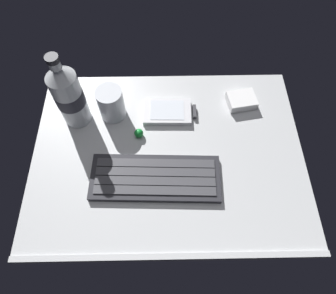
# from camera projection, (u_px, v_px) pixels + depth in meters

# --- Properties ---
(ground_plane) EXTENTS (0.64, 0.48, 0.03)m
(ground_plane) POSITION_uv_depth(u_px,v_px,m) (168.00, 156.00, 0.72)
(ground_plane) COLOR #B7BABC
(keyboard) EXTENTS (0.29, 0.12, 0.02)m
(keyboard) POSITION_uv_depth(u_px,v_px,m) (155.00, 178.00, 0.68)
(keyboard) COLOR #232328
(keyboard) RESTS_ON ground_plane
(handheld_device) EXTENTS (0.13, 0.08, 0.02)m
(handheld_device) POSITION_uv_depth(u_px,v_px,m) (170.00, 112.00, 0.76)
(handheld_device) COLOR silver
(handheld_device) RESTS_ON ground_plane
(juice_cup) EXTENTS (0.06, 0.06, 0.09)m
(juice_cup) POSITION_uv_depth(u_px,v_px,m) (111.00, 104.00, 0.74)
(juice_cup) COLOR silver
(juice_cup) RESTS_ON ground_plane
(water_bottle) EXTENTS (0.07, 0.07, 0.21)m
(water_bottle) POSITION_uv_depth(u_px,v_px,m) (69.00, 95.00, 0.69)
(water_bottle) COLOR silver
(water_bottle) RESTS_ON ground_plane
(charger_block) EXTENTS (0.08, 0.07, 0.02)m
(charger_block) POSITION_uv_depth(u_px,v_px,m) (241.00, 100.00, 0.78)
(charger_block) COLOR white
(charger_block) RESTS_ON ground_plane
(trackball_mouse) EXTENTS (0.02, 0.02, 0.02)m
(trackball_mouse) POSITION_uv_depth(u_px,v_px,m) (139.00, 133.00, 0.73)
(trackball_mouse) COLOR #198C33
(trackball_mouse) RESTS_ON ground_plane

